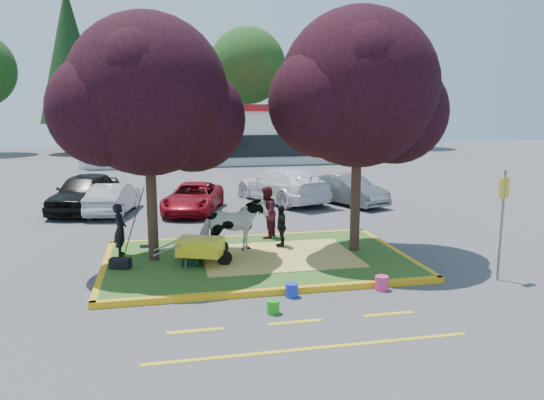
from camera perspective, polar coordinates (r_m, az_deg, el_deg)
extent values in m
plane|color=#424244|center=(14.78, -1.56, -6.74)|extent=(90.00, 90.00, 0.00)
cube|color=#2A541A|center=(14.76, -1.56, -6.46)|extent=(8.00, 5.00, 0.15)
cube|color=gold|center=(12.35, 0.65, -9.80)|extent=(8.30, 0.16, 0.15)
cube|color=gold|center=(17.21, -3.13, -4.06)|extent=(8.30, 0.16, 0.15)
cube|color=gold|center=(14.61, -17.62, -7.11)|extent=(0.16, 5.30, 0.15)
cube|color=gold|center=(15.98, 13.05, -5.43)|extent=(0.16, 5.30, 0.15)
cube|color=#E6D05F|center=(14.85, 0.73, -6.03)|extent=(4.20, 3.00, 0.01)
cylinder|color=black|center=(14.51, -12.83, 0.46)|extent=(0.28, 0.28, 3.53)
sphere|color=black|center=(14.32, -13.25, 10.96)|extent=(4.20, 4.20, 4.20)
sphere|color=black|center=(14.55, -8.53, 8.61)|extent=(2.86, 2.86, 2.86)
sphere|color=black|center=(14.07, -17.54, 9.24)|extent=(2.86, 2.86, 2.86)
cylinder|color=black|center=(15.30, 9.01, 1.40)|extent=(0.28, 0.28, 3.70)
sphere|color=black|center=(15.14, 9.30, 11.82)|extent=(4.40, 4.40, 4.40)
sphere|color=black|center=(15.79, 13.11, 9.22)|extent=(2.99, 2.99, 2.99)
sphere|color=black|center=(14.48, 5.57, 10.42)|extent=(2.99, 2.99, 2.99)
cube|color=yellow|center=(10.63, -8.25, -13.74)|extent=(1.10, 0.12, 0.01)
cube|color=yellow|center=(10.91, 2.56, -12.98)|extent=(1.10, 0.12, 0.01)
cube|color=yellow|center=(11.55, 12.43, -11.88)|extent=(1.10, 0.12, 0.01)
cube|color=yellow|center=(9.86, 4.38, -15.63)|extent=(6.00, 0.10, 0.01)
cube|color=silver|center=(42.22, -5.86, 6.94)|extent=(20.00, 8.00, 4.00)
cube|color=maroon|center=(42.16, -5.91, 9.86)|extent=(20.40, 8.40, 0.50)
cube|color=black|center=(38.24, -5.18, 5.73)|extent=(19.00, 0.10, 1.60)
cylinder|color=black|center=(51.51, -20.48, 6.88)|extent=(0.44, 0.44, 3.92)
cone|color=black|center=(51.64, -20.95, 14.33)|extent=(5.60, 5.60, 11.90)
cylinder|color=black|center=(52.49, -11.49, 6.90)|extent=(0.44, 0.44, 3.08)
sphere|color=#143811|center=(52.48, -11.70, 12.66)|extent=(6.16, 6.16, 6.16)
cylinder|color=black|center=(52.18, -2.60, 7.38)|extent=(0.44, 0.44, 3.64)
sphere|color=#143811|center=(52.26, -2.66, 14.23)|extent=(7.28, 7.28, 7.28)
cylinder|color=black|center=(54.55, 5.70, 7.38)|extent=(0.44, 0.44, 3.50)
cone|color=black|center=(54.60, 5.81, 13.69)|extent=(5.00, 5.00, 10.62)
cylinder|color=black|center=(56.59, 13.81, 7.10)|extent=(0.44, 0.44, 3.22)
sphere|color=#143811|center=(56.60, 14.05, 12.68)|extent=(6.44, 6.44, 6.44)
imported|color=white|center=(14.96, -4.22, -2.87)|extent=(1.99, 1.22, 1.56)
ellipsoid|color=black|center=(14.67, -7.72, -5.26)|extent=(1.31, 0.85, 0.53)
imported|color=black|center=(15.34, -16.02, -3.09)|extent=(0.36, 0.54, 1.47)
imported|color=#491520|center=(16.71, -0.61, -1.33)|extent=(0.94, 1.00, 1.64)
imported|color=black|center=(15.64, 1.00, -2.84)|extent=(0.33, 0.75, 1.26)
cylinder|color=black|center=(14.00, -5.14, -6.22)|extent=(0.41, 0.23, 0.41)
cylinder|color=slate|center=(13.70, -9.27, -6.93)|extent=(0.04, 0.04, 0.29)
cylinder|color=slate|center=(14.18, -9.37, -6.35)|extent=(0.04, 0.04, 0.29)
cube|color=yellow|center=(13.86, -7.73, -5.00)|extent=(1.30, 1.06, 0.45)
cylinder|color=slate|center=(13.58, -11.24, -5.32)|extent=(0.70, 0.31, 0.37)
cylinder|color=slate|center=(14.06, -11.27, -4.78)|extent=(0.70, 0.31, 0.37)
cube|color=black|center=(14.28, -16.00, -6.57)|extent=(0.58, 0.43, 0.26)
cube|color=black|center=(14.10, -8.73, -6.57)|extent=(0.47, 0.34, 0.23)
cylinder|color=slate|center=(14.16, 23.45, -2.56)|extent=(0.06, 0.06, 2.76)
cube|color=yellow|center=(14.00, 23.72, 1.19)|extent=(0.37, 0.17, 0.50)
cylinder|color=#179617|center=(11.26, 0.12, -11.45)|extent=(0.27, 0.27, 0.29)
cylinder|color=#D52F6C|center=(12.86, 11.72, -8.75)|extent=(0.34, 0.34, 0.34)
cylinder|color=#1633B7|center=(12.18, 2.13, -9.68)|extent=(0.37, 0.37, 0.32)
imported|color=black|center=(23.02, -19.50, 0.78)|extent=(2.92, 4.93, 1.57)
imported|color=#9A9CA1|center=(22.15, -16.67, 0.16)|extent=(2.06, 3.96, 1.24)
imported|color=maroon|center=(21.77, -8.47, 0.24)|extent=(3.04, 4.65, 1.19)
imported|color=white|center=(23.82, 1.10, 1.64)|extent=(3.96, 5.79, 1.56)
imported|color=#595D61|center=(23.45, 8.19, 1.09)|extent=(2.75, 4.18, 1.30)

